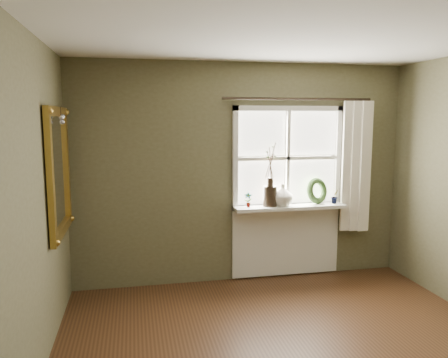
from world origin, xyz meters
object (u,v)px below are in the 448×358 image
gilt_mirror (59,171)px  wreath (317,194)px  dark_jug (270,196)px  cream_vase (282,195)px

gilt_mirror → wreath: bearing=11.6°
dark_jug → gilt_mirror: 2.37m
dark_jug → cream_vase: size_ratio=0.93×
wreath → gilt_mirror: 2.96m
dark_jug → wreath: size_ratio=0.75×
wreath → gilt_mirror: (-2.88, -0.59, 0.42)m
cream_vase → wreath: bearing=5.0°
dark_jug → gilt_mirror: bearing=-166.4°
dark_jug → gilt_mirror: (-2.26, -0.55, 0.42)m
gilt_mirror → dark_jug: bearing=13.6°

